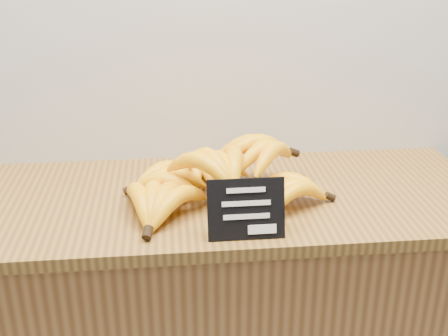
% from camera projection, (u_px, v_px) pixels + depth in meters
% --- Properties ---
extents(counter_top, '(1.33, 0.54, 0.03)m').
position_uv_depth(counter_top, '(222.00, 199.00, 1.41)').
color(counter_top, brown).
rests_on(counter_top, counter).
extents(chalkboard_sign, '(0.16, 0.04, 0.13)m').
position_uv_depth(chalkboard_sign, '(246.00, 209.00, 1.18)').
color(chalkboard_sign, black).
rests_on(chalkboard_sign, counter_top).
extents(banana_pile, '(0.56, 0.40, 0.13)m').
position_uv_depth(banana_pile, '(211.00, 176.00, 1.36)').
color(banana_pile, '#FFB90A').
rests_on(banana_pile, counter_top).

